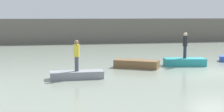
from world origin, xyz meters
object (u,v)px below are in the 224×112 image
at_px(rowboat_teal, 185,62).
at_px(person_yellow_shirt, 77,54).
at_px(rowboat_brown, 136,64).
at_px(person_dark_shirt, 185,44).
at_px(rowboat_grey, 77,75).

height_order(rowboat_teal, person_yellow_shirt, person_yellow_shirt).
relative_size(rowboat_brown, person_dark_shirt, 1.63).
bearing_deg(rowboat_teal, rowboat_brown, -166.40).
distance_m(rowboat_teal, person_yellow_shirt, 8.48).
relative_size(rowboat_grey, rowboat_teal, 1.04).
xyz_separation_m(rowboat_brown, rowboat_teal, (3.55, 0.30, -0.00)).
xyz_separation_m(rowboat_grey, rowboat_brown, (4.22, 2.91, 0.06)).
distance_m(rowboat_brown, person_yellow_shirt, 5.24).
bearing_deg(person_yellow_shirt, rowboat_brown, 34.62).
xyz_separation_m(rowboat_grey, person_dark_shirt, (7.77, 3.21, 1.33)).
bearing_deg(person_yellow_shirt, rowboat_teal, 22.45).
xyz_separation_m(rowboat_teal, person_dark_shirt, (-0.00, 0.00, 1.27)).
bearing_deg(person_dark_shirt, rowboat_brown, -175.20).
relative_size(rowboat_teal, person_yellow_shirt, 1.63).
distance_m(rowboat_grey, rowboat_brown, 5.12).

